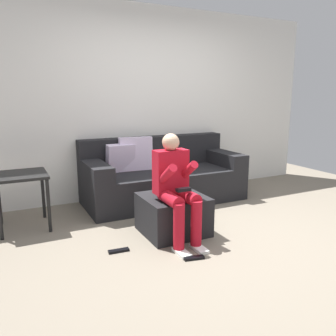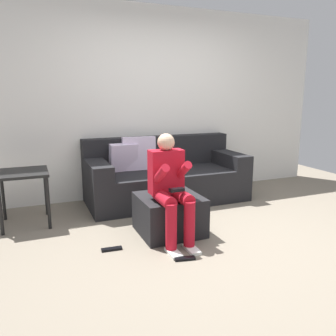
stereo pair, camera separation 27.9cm
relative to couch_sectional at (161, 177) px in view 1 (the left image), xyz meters
The scene contains 8 objects.
ground_plane 1.56m from the couch_sectional, 89.69° to the right, with size 7.04×7.04×0.00m, color slate.
wall_back 1.09m from the couch_sectional, 88.93° to the left, with size 5.41×0.10×2.63m, color silver.
couch_sectional is the anchor object (origin of this frame).
ottoman 1.18m from the couch_sectional, 109.12° to the right, with size 0.64×0.61×0.40m, color black.
person_seated 1.40m from the couch_sectional, 109.08° to the right, with size 0.34×0.61×1.06m.
side_table 1.81m from the couch_sectional, behind, with size 0.53×0.55×0.61m.
remote_near_ottoman 1.83m from the couch_sectional, 105.85° to the right, with size 0.19×0.06×0.02m, color black.
remote_by_storage_bin 1.70m from the couch_sectional, 128.92° to the right, with size 0.19×0.05×0.02m, color black.
Camera 1 is at (-1.95, -2.63, 1.43)m, focal length 36.68 mm.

